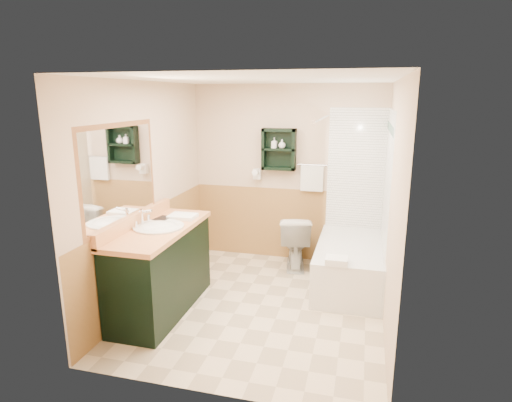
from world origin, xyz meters
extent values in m
plane|color=beige|center=(0.00, 0.00, 0.00)|extent=(3.00, 3.00, 0.00)
cube|color=beige|center=(0.00, 1.52, 1.20)|extent=(2.60, 0.04, 2.40)
cube|color=beige|center=(-1.32, 0.00, 1.20)|extent=(0.04, 3.00, 2.40)
cube|color=beige|center=(1.32, 0.00, 1.20)|extent=(0.04, 3.00, 2.40)
cube|color=white|center=(0.00, 0.00, 2.42)|extent=(2.60, 3.00, 0.04)
cube|color=black|center=(-0.10, 1.41, 1.55)|extent=(0.45, 0.15, 0.55)
cylinder|color=silver|center=(0.53, 0.75, 2.00)|extent=(0.03, 1.60, 0.03)
cube|color=black|center=(-0.99, -0.36, 0.46)|extent=(0.59, 1.46, 0.93)
cube|color=silver|center=(0.93, 0.77, 0.26)|extent=(0.79, 1.50, 0.53)
imported|color=silver|center=(0.18, 1.20, 0.35)|extent=(0.52, 0.78, 0.71)
cube|color=white|center=(-0.89, 0.02, 0.95)|extent=(0.29, 0.23, 0.04)
imported|color=black|center=(-1.16, -0.08, 1.03)|extent=(0.16, 0.05, 0.21)
cube|color=white|center=(0.80, 0.11, 0.56)|extent=(0.23, 0.19, 0.07)
imported|color=silver|center=(-0.16, 1.40, 1.60)|extent=(0.08, 0.15, 0.06)
imported|color=silver|center=(-0.06, 1.40, 1.61)|extent=(0.11, 0.13, 0.09)
camera|label=1|loc=(1.03, -4.18, 2.24)|focal=30.00mm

